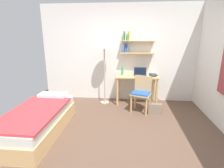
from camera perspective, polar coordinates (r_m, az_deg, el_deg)
The scene contains 10 objects.
ground_plane at distance 3.33m, azimuth 1.42°, elevation -16.71°, with size 5.28×5.28×0.00m, color brown.
wall_back at distance 4.86m, azimuth 3.35°, elevation 9.87°, with size 4.40×0.27×2.60m.
bed at distance 3.62m, azimuth -22.97°, elevation -10.90°, with size 0.87×1.84×0.54m.
desk at distance 4.67m, azimuth 8.09°, elevation 0.92°, with size 1.09×0.52×0.77m.
desk_chair at distance 4.24m, azimuth 9.63°, elevation -2.54°, with size 0.54×0.50×0.85m.
standing_lamp at distance 4.51m, azimuth -2.57°, elevation 11.83°, with size 0.38×0.38×1.70m.
laptop at distance 4.67m, azimuth 9.18°, elevation 3.47°, with size 0.34×0.21×0.20m.
water_bottle at distance 4.62m, azimuth 3.42°, elevation 4.33°, with size 0.06×0.06×0.24m, color #42A87F.
book_stack at distance 4.64m, azimuth 13.22°, elevation 2.87°, with size 0.21×0.25×0.06m.
handbag at distance 4.24m, azimuth 13.78°, elevation -7.68°, with size 0.31×0.11×0.41m.
Camera 1 is at (0.19, -2.82, 1.76)m, focal length 28.02 mm.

